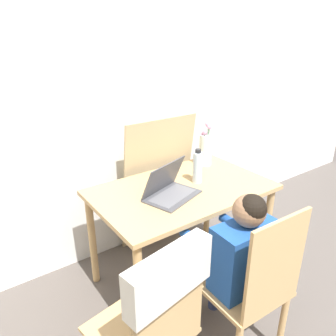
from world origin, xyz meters
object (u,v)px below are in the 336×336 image
(chair_spare, at_px, (158,310))
(water_bottle, at_px, (198,167))
(person_seated, at_px, (237,253))
(flower_vase, at_px, (206,148))
(laptop, at_px, (169,188))
(chair_occupied, at_px, (252,288))

(chair_spare, distance_m, water_bottle, 1.08)
(person_seated, xyz_separation_m, flower_vase, (0.49, 0.82, 0.25))
(chair_spare, bearing_deg, water_bottle, -148.17)
(water_bottle, bearing_deg, person_seated, -111.14)
(chair_spare, relative_size, laptop, 2.39)
(laptop, bearing_deg, chair_occupied, -104.89)
(laptop, xyz_separation_m, water_bottle, (0.28, 0.05, 0.06))
(chair_occupied, height_order, water_bottle, water_bottle)
(person_seated, xyz_separation_m, laptop, (-0.04, 0.56, 0.17))
(chair_spare, relative_size, water_bottle, 4.00)
(person_seated, bearing_deg, water_bottle, -109.09)
(person_seated, bearing_deg, flower_vase, -119.02)
(chair_occupied, distance_m, flower_vase, 1.14)
(laptop, xyz_separation_m, flower_vase, (0.53, 0.26, 0.09))
(chair_occupied, bearing_deg, chair_spare, -1.40)
(chair_spare, bearing_deg, laptop, -138.26)
(chair_spare, xyz_separation_m, water_bottle, (0.80, 0.70, 0.20))
(chair_spare, height_order, laptop, chair_spare)
(chair_spare, bearing_deg, flower_vase, -148.68)
(flower_vase, bearing_deg, person_seated, -121.08)
(chair_occupied, height_order, laptop, laptop)
(laptop, relative_size, water_bottle, 1.67)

